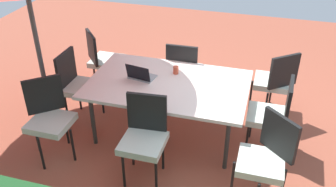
{
  "coord_description": "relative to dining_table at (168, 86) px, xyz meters",
  "views": [
    {
      "loc": [
        -1.1,
        3.8,
        3.02
      ],
      "look_at": [
        0.0,
        0.0,
        0.61
      ],
      "focal_mm": 39.67,
      "sensor_mm": 36.0,
      "label": 1
    }
  ],
  "objects": [
    {
      "name": "chair_northeast",
      "position": [
        1.22,
        0.77,
        -0.16
      ],
      "size": [
        0.58,
        0.59,
        0.98
      ],
      "rotation": [
        0.0,
        0.0,
        3.86
      ],
      "color": "silver",
      "rests_on": "ground_plane"
    },
    {
      "name": "cup",
      "position": [
        -0.03,
        -0.26,
        0.1
      ],
      "size": [
        0.07,
        0.07,
        0.1
      ],
      "primitive_type": "cylinder",
      "color": "#CC4C33",
      "rests_on": "dining_table"
    },
    {
      "name": "ground_plane",
      "position": [
        0.0,
        0.0,
        -0.72
      ],
      "size": [
        10.0,
        10.0,
        0.02
      ],
      "primitive_type": "cube",
      "color": "#9E4C38"
    },
    {
      "name": "chair_south",
      "position": [
        -0.0,
        -0.79,
        -0.16
      ],
      "size": [
        0.46,
        0.47,
        0.98
      ],
      "rotation": [
        0.0,
        0.0,
        0.03
      ],
      "color": "silver",
      "rests_on": "ground_plane"
    },
    {
      "name": "chair_southwest",
      "position": [
        -1.27,
        -0.83,
        -0.16
      ],
      "size": [
        0.58,
        0.58,
        0.98
      ],
      "rotation": [
        0.0,
        0.0,
        0.69
      ],
      "color": "silver",
      "rests_on": "ground_plane"
    },
    {
      "name": "chair_west",
      "position": [
        -1.29,
        -0.01,
        -0.16
      ],
      "size": [
        0.47,
        0.46,
        0.98
      ],
      "rotation": [
        0.0,
        0.0,
        1.53
      ],
      "color": "silver",
      "rests_on": "ground_plane"
    },
    {
      "name": "chair_east",
      "position": [
        1.26,
        -0.01,
        -0.16
      ],
      "size": [
        0.46,
        0.46,
        0.98
      ],
      "rotation": [
        0.0,
        0.0,
        4.71
      ],
      "color": "silver",
      "rests_on": "ground_plane"
    },
    {
      "name": "chair_north",
      "position": [
        0.03,
        0.82,
        -0.16
      ],
      "size": [
        0.47,
        0.48,
        0.98
      ],
      "rotation": [
        0.0,
        0.0,
        3.23
      ],
      "color": "silver",
      "rests_on": "ground_plane"
    },
    {
      "name": "dining_table",
      "position": [
        0.0,
        0.0,
        0.0
      ],
      "size": [
        1.96,
        1.24,
        0.76
      ],
      "color": "silver",
      "rests_on": "ground_plane"
    },
    {
      "name": "laptop",
      "position": [
        0.36,
        -0.01,
        0.09
      ],
      "size": [
        0.36,
        0.3,
        0.21
      ],
      "rotation": [
        0.0,
        0.0,
        -0.17
      ],
      "color": "gray",
      "rests_on": "dining_table"
    },
    {
      "name": "chair_southeast",
      "position": [
        1.26,
        -0.8,
        -0.16
      ],
      "size": [
        0.59,
        0.58,
        0.98
      ],
      "rotation": [
        0.0,
        0.0,
        5.42
      ],
      "color": "silver",
      "rests_on": "ground_plane"
    },
    {
      "name": "chair_northwest",
      "position": [
        -1.25,
        0.8,
        -0.16
      ],
      "size": [
        0.59,
        0.59,
        0.98
      ],
      "rotation": [
        0.0,
        0.0,
        2.41
      ],
      "color": "silver",
      "rests_on": "ground_plane"
    }
  ]
}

